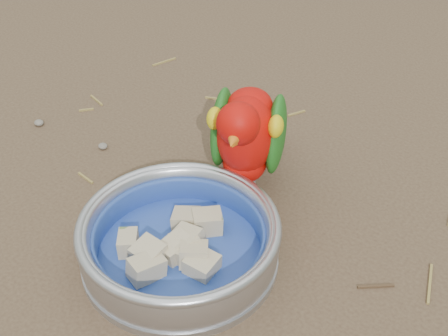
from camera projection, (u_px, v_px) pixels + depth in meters
The scene contains 6 objects.
ground at pixel (120, 238), 0.79m from camera, with size 60.00×60.00×0.00m, color brown.
food_bowl at pixel (180, 256), 0.76m from camera, with size 0.24×0.24×0.02m, color #B2B2BA.
bowl_wall at pixel (179, 238), 0.74m from camera, with size 0.24×0.24×0.04m, color #B2B2BA, non-canonical shape.
fruit_wedges at pixel (179, 242), 0.74m from camera, with size 0.14×0.14×0.03m, color #C0AD88, non-canonical shape.
lory_parrot at pixel (246, 143), 0.81m from camera, with size 0.10×0.21×0.17m, color #B70B05, non-canonical shape.
ground_debris at pixel (173, 212), 0.82m from camera, with size 0.90×0.80×0.01m, color olive, non-canonical shape.
Camera 1 is at (0.45, -0.37, 0.55)m, focal length 50.00 mm.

